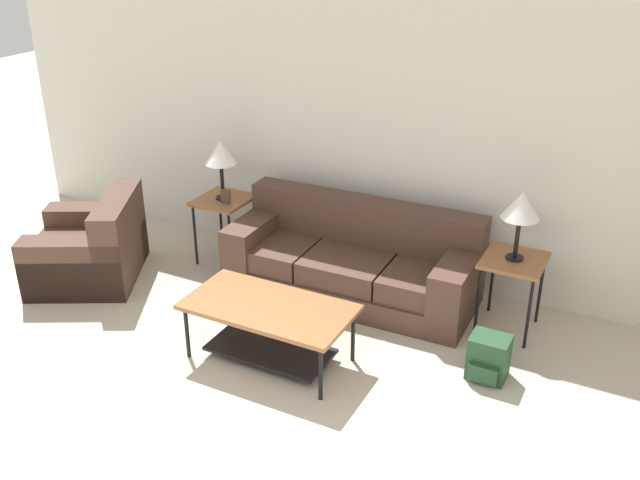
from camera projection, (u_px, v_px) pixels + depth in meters
name	position (u px, v px, depth m)	size (l,w,h in m)	color
wall_back	(408.00, 142.00, 6.33)	(8.93, 0.06, 2.60)	silver
couch	(353.00, 263.00, 6.39)	(2.24, 0.91, 0.82)	#4C3328
armchair	(91.00, 249.00, 6.68)	(1.30, 1.34, 0.80)	#4C3328
coffee_table	(269.00, 319.00, 5.42)	(1.28, 0.67, 0.48)	#935B33
side_table_left	(224.00, 206.00, 6.87)	(0.49, 0.52, 0.65)	#935B33
side_table_right	(513.00, 267.00, 5.72)	(0.49, 0.52, 0.65)	#935B33
table_lamp_left	(220.00, 154.00, 6.65)	(0.30, 0.30, 0.57)	black
table_lamp_right	(521.00, 207.00, 5.49)	(0.30, 0.30, 0.57)	black
backpack	(488.00, 358.00, 5.29)	(0.29, 0.31, 0.34)	#23472D
picture_frame	(225.00, 196.00, 6.72)	(0.10, 0.04, 0.13)	#4C3828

